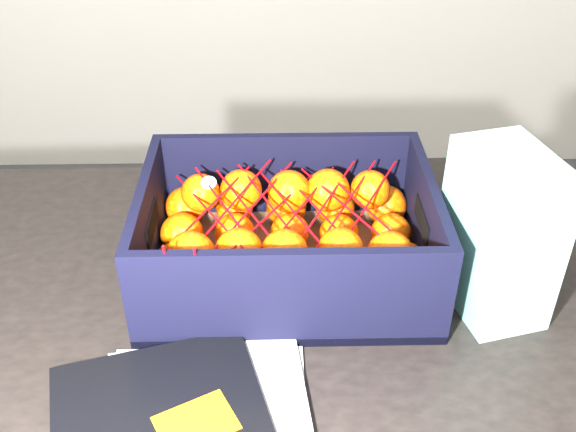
{
  "coord_description": "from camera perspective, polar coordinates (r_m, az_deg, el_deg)",
  "views": [
    {
      "loc": [
        0.06,
        -0.52,
        1.31
      ],
      "look_at": [
        0.07,
        0.13,
        0.86
      ],
      "focal_mm": 41.66,
      "sensor_mm": 36.0,
      "label": 1
    }
  ],
  "objects": [
    {
      "name": "mesh_net",
      "position": [
        0.81,
        -0.57,
        0.21
      ],
      "size": [
        0.3,
        0.24,
        0.09
      ],
      "color": "#BE070D",
      "rests_on": "clementine_heap"
    },
    {
      "name": "produce_crate",
      "position": [
        0.85,
        -0.04,
        -2.51
      ],
      "size": [
        0.36,
        0.27,
        0.13
      ],
      "color": "brown",
      "rests_on": "table"
    },
    {
      "name": "table",
      "position": [
        0.87,
        -7.89,
        -14.79
      ],
      "size": [
        1.23,
        0.84,
        0.75
      ],
      "color": "black",
      "rests_on": "ground"
    },
    {
      "name": "retail_carton",
      "position": [
        0.81,
        17.64,
        -1.44
      ],
      "size": [
        0.12,
        0.15,
        0.2
      ],
      "primitive_type": "cube",
      "rotation": [
        0.0,
        0.0,
        0.24
      ],
      "color": "white",
      "rests_on": "table"
    },
    {
      "name": "clementine_heap",
      "position": [
        0.85,
        -0.18,
        -1.95
      ],
      "size": [
        0.34,
        0.25,
        0.1
      ],
      "color": "#FF5205",
      "rests_on": "produce_crate"
    }
  ]
}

